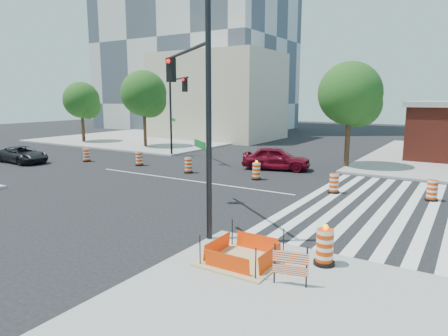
{
  "coord_description": "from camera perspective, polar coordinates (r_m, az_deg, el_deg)",
  "views": [
    {
      "loc": [
        14.45,
        -18.73,
        4.94
      ],
      "look_at": [
        3.9,
        -1.91,
        1.4
      ],
      "focal_mm": 32.0,
      "sensor_mm": 36.0,
      "label": 1
    }
  ],
  "objects": [
    {
      "name": "sidewalk_nw",
      "position": [
        49.25,
        -9.33,
        4.31
      ],
      "size": [
        22.0,
        22.0,
        0.15
      ],
      "primitive_type": "cube",
      "color": "gray",
      "rests_on": "ground"
    },
    {
      "name": "crosswalk_east",
      "position": [
        19.68,
        20.88,
        -5.09
      ],
      "size": [
        6.75,
        13.5,
        0.01
      ],
      "color": "silver",
      "rests_on": "ground"
    },
    {
      "name": "red_coupe",
      "position": [
        27.65,
        7.49,
        1.39
      ],
      "size": [
        4.95,
        3.01,
        1.58
      ],
      "primitive_type": "imported",
      "rotation": [
        0.0,
        0.0,
        1.83
      ],
      "color": "#610817",
      "rests_on": "ground"
    },
    {
      "name": "tree_north_b",
      "position": [
        39.99,
        -11.31,
        10.05
      ],
      "size": [
        4.41,
        4.41,
        7.49
      ],
      "color": "#382314",
      "rests_on": "ground"
    },
    {
      "name": "signal_pole_se",
      "position": [
        14.76,
        -4.37,
        10.81
      ],
      "size": [
        5.1,
        3.99,
        8.37
      ],
      "rotation": [
        0.0,
        0.0,
        2.48
      ],
      "color": "black",
      "rests_on": "ground"
    },
    {
      "name": "median_drum_3",
      "position": [
        24.2,
        4.66,
        -0.52
      ],
      "size": [
        0.6,
        0.6,
        1.18
      ],
      "color": "black",
      "rests_on": "ground"
    },
    {
      "name": "barricade",
      "position": [
        10.62,
        9.48,
        -13.3
      ],
      "size": [
        0.9,
        0.27,
        1.08
      ],
      "rotation": [
        0.0,
        0.0,
        0.25
      ],
      "color": "#E13C04",
      "rests_on": "ground"
    },
    {
      "name": "pit_drum",
      "position": [
        12.07,
        14.18,
        -11.02
      ],
      "size": [
        0.62,
        0.62,
        1.21
      ],
      "color": "black",
      "rests_on": "ground"
    },
    {
      "name": "median_drum_0",
      "position": [
        32.69,
        -19.06,
        1.71
      ],
      "size": [
        0.6,
        0.6,
        1.02
      ],
      "color": "black",
      "rests_on": "ground"
    },
    {
      "name": "beige_midrise",
      "position": [
        48.57,
        -0.91,
        10.18
      ],
      "size": [
        14.0,
        10.0,
        10.0
      ],
      "primitive_type": "cube",
      "color": "#C5B696",
      "rests_on": "ground"
    },
    {
      "name": "dark_suv",
      "position": [
        34.0,
        -26.81,
        1.72
      ],
      "size": [
        4.58,
        2.27,
        1.25
      ],
      "primitive_type": "imported",
      "rotation": [
        0.0,
        0.0,
        1.53
      ],
      "color": "black",
      "rests_on": "ground"
    },
    {
      "name": "tree_north_a",
      "position": [
        46.24,
        -19.62,
        8.86
      ],
      "size": [
        3.88,
        3.85,
        6.55
      ],
      "color": "#382314",
      "rests_on": "ground"
    },
    {
      "name": "tree_north_c",
      "position": [
        29.0,
        17.64,
        9.62
      ],
      "size": [
        4.32,
        4.32,
        7.34
      ],
      "color": "#382314",
      "rests_on": "ground"
    },
    {
      "name": "median_drum_1",
      "position": [
        29.72,
        -12.02,
        1.26
      ],
      "size": [
        0.6,
        0.6,
        1.02
      ],
      "color": "black",
      "rests_on": "ground"
    },
    {
      "name": "median_drum_5",
      "position": [
        21.67,
        27.59,
        -2.94
      ],
      "size": [
        0.6,
        0.6,
        1.02
      ],
      "color": "black",
      "rests_on": "ground"
    },
    {
      "name": "signal_pole_nw",
      "position": [
        32.36,
        -7.06,
        9.89
      ],
      "size": [
        4.78,
        3.82,
        7.92
      ],
      "rotation": [
        0.0,
        0.0,
        -0.67
      ],
      "color": "black",
      "rests_on": "ground"
    },
    {
      "name": "median_drum_4",
      "position": [
        21.5,
        15.44,
        -2.24
      ],
      "size": [
        0.6,
        0.6,
        1.02
      ],
      "color": "black",
      "rests_on": "ground"
    },
    {
      "name": "ground",
      "position": [
        24.17,
        -5.43,
        -1.73
      ],
      "size": [
        120.0,
        120.0,
        0.0
      ],
      "primitive_type": "plane",
      "color": "black",
      "rests_on": "ground"
    },
    {
      "name": "lane_centerline",
      "position": [
        24.17,
        -5.43,
        -1.72
      ],
      "size": [
        14.0,
        0.12,
        0.01
      ],
      "primitive_type": "cube",
      "color": "silver",
      "rests_on": "ground"
    },
    {
      "name": "excavation_pit",
      "position": [
        12.11,
        2.68,
        -12.83
      ],
      "size": [
        2.2,
        2.2,
        0.9
      ],
      "color": "tan",
      "rests_on": "ground"
    },
    {
      "name": "median_drum_2",
      "position": [
        26.33,
        -5.1,
        0.32
      ],
      "size": [
        0.6,
        0.6,
        1.02
      ],
      "color": "black",
      "rests_on": "ground"
    }
  ]
}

